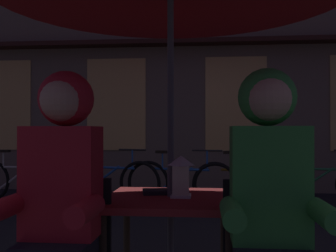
{
  "coord_description": "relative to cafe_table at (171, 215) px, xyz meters",
  "views": [
    {
      "loc": [
        0.19,
        -2.25,
        1.11
      ],
      "look_at": [
        0.0,
        -0.16,
        1.13
      ],
      "focal_mm": 43.03,
      "sensor_mm": 36.0,
      "label": 1
    }
  ],
  "objects": [
    {
      "name": "book",
      "position": [
        -0.07,
        0.1,
        0.11
      ],
      "size": [
        0.22,
        0.18,
        0.02
      ],
      "primitive_type": "cube",
      "rotation": [
        0.0,
        0.0,
        0.19
      ],
      "color": "black",
      "rests_on": "cafe_table"
    },
    {
      "name": "bicycle_fourth",
      "position": [
        0.84,
        3.63,
        -0.29
      ],
      "size": [
        1.68,
        0.08,
        0.84
      ],
      "color": "black",
      "rests_on": "ground_plane"
    },
    {
      "name": "bicycle_nearest",
      "position": [
        -2.65,
        3.74,
        -0.29
      ],
      "size": [
        1.68,
        0.12,
        0.84
      ],
      "color": "black",
      "rests_on": "ground_plane"
    },
    {
      "name": "lantern",
      "position": [
        0.06,
        -0.01,
        0.22
      ],
      "size": [
        0.11,
        0.11,
        0.23
      ],
      "color": "white",
      "rests_on": "cafe_table"
    },
    {
      "name": "bicycle_second",
      "position": [
        -1.28,
        3.81,
        -0.29
      ],
      "size": [
        1.65,
        0.43,
        0.84
      ],
      "color": "black",
      "rests_on": "ground_plane"
    },
    {
      "name": "bicycle_fifth",
      "position": [
        1.9,
        3.85,
        -0.29
      ],
      "size": [
        1.67,
        0.29,
        0.84
      ],
      "color": "black",
      "rests_on": "ground_plane"
    },
    {
      "name": "person_right_hooded",
      "position": [
        0.48,
        -0.43,
        0.21
      ],
      "size": [
        0.45,
        0.56,
        1.4
      ],
      "color": "black",
      "rests_on": "ground_plane"
    },
    {
      "name": "cafe_table",
      "position": [
        0.0,
        0.0,
        0.0
      ],
      "size": [
        0.72,
        0.72,
        0.74
      ],
      "color": "maroon",
      "rests_on": "ground_plane"
    },
    {
      "name": "person_left_hooded",
      "position": [
        -0.48,
        -0.43,
        0.21
      ],
      "size": [
        0.45,
        0.56,
        1.4
      ],
      "color": "black",
      "rests_on": "ground_plane"
    },
    {
      "name": "bicycle_third",
      "position": [
        -0.16,
        3.64,
        -0.29
      ],
      "size": [
        1.66,
        0.38,
        0.84
      ],
      "color": "black",
      "rests_on": "ground_plane"
    },
    {
      "name": "shopfront_building",
      "position": [
        -0.35,
        5.4,
        2.45
      ],
      "size": [
        10.0,
        0.93,
        6.2
      ],
      "color": "#6B5B4C",
      "rests_on": "ground_plane"
    }
  ]
}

